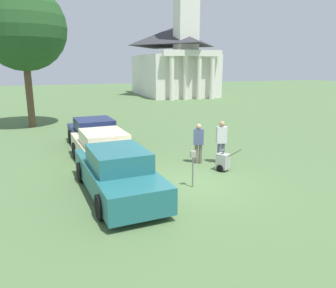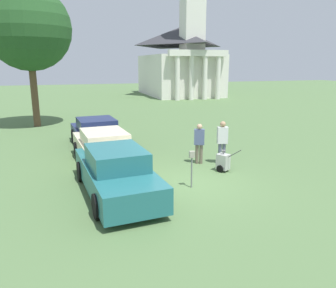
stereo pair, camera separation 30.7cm
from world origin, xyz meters
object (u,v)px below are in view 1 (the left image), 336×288
parked_car_teal (117,173)px  person_worker (198,141)px  equipment_cart (223,161)px  parked_car_navy (94,134)px  person_supervisor (221,139)px  church (174,54)px  parked_car_cream (103,150)px  parking_meter (193,162)px

parked_car_teal → person_worker: 4.41m
parked_car_teal → equipment_cart: bearing=8.2°
parked_car_teal → parked_car_navy: 6.36m
person_supervisor → church: bearing=-93.1°
parked_car_navy → church: 29.01m
parked_car_cream → parked_car_navy: bearing=85.0°
parked_car_navy → equipment_cart: size_ratio=4.81×
person_worker → equipment_cart: 1.44m
person_supervisor → equipment_cart: bearing=79.9°
person_worker → church: (9.63, 29.44, 4.29)m
person_supervisor → parked_car_cream: bearing=-1.0°
church → parked_car_teal: bearing=-113.0°
person_supervisor → parking_meter: bearing=57.8°
parked_car_cream → equipment_cart: bearing=-31.2°
parking_meter → person_supervisor: person_supervisor is taller
equipment_cart → church: 32.36m
equipment_cart → person_supervisor: bearing=36.1°
parked_car_teal → equipment_cart: parked_car_teal is taller
person_worker → church: bearing=-83.9°
church → person_supervisor: bearing=-106.4°
parked_car_navy → parked_car_teal: bearing=-94.9°
equipment_cart → parked_car_navy: bearing=98.2°
parked_car_teal → church: church is taller
parked_car_teal → parked_car_navy: (-0.00, 6.36, -0.03)m
parked_car_cream → church: bearing=59.9°
parked_car_cream → person_worker: size_ratio=3.13×
parking_meter → equipment_cart: parking_meter is taller
parked_car_cream → parking_meter: size_ratio=4.15×
parked_car_cream → parked_car_navy: 3.24m
parking_meter → person_supervisor: bearing=44.5°
parked_car_cream → equipment_cart: (4.30, -2.12, -0.31)m
equipment_cart → parking_meter: bearing=-176.0°
parked_car_teal → person_worker: bearing=25.4°
parked_car_cream → church: size_ratio=0.24×
equipment_cart → parked_car_teal: bearing=162.6°
parked_car_teal → parked_car_cream: parked_car_teal is taller
parked_car_navy → church: bearing=57.1°
parked_car_navy → parking_meter: bearing=-74.2°
parked_car_teal → parked_car_cream: 3.12m
parked_car_navy → person_worker: 5.62m
parked_car_navy → person_worker: bearing=-52.4°
parked_car_cream → person_worker: person_worker is taller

